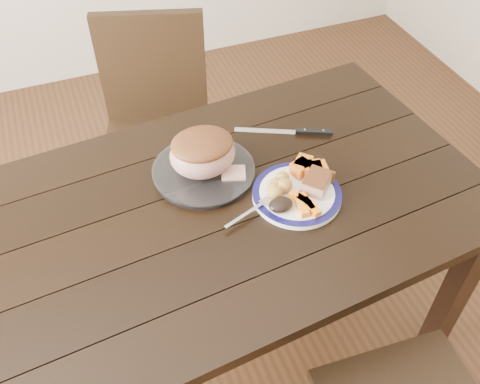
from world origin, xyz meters
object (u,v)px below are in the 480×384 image
object	(u,v)px
chair_far	(157,120)
serving_platter	(204,172)
pork_slice	(316,183)
roast_joint	(203,154)
carving_knife	(302,132)
dining_table	(212,228)
fork	(254,210)
dinner_plate	(297,195)

from	to	relation	value
chair_far	serving_platter	world-z (taller)	chair_far
pork_slice	roast_joint	world-z (taller)	roast_joint
roast_joint	carving_knife	size ratio (longest dim) A/B	0.65
dining_table	serving_platter	distance (m)	0.17
pork_slice	dining_table	bearing A→B (deg)	169.51
carving_knife	pork_slice	bearing A→B (deg)	-82.01
roast_joint	carving_knife	world-z (taller)	roast_joint
serving_platter	fork	xyz separation A→B (m)	(0.08, -0.21, 0.01)
roast_joint	carving_knife	bearing A→B (deg)	10.56
fork	serving_platter	bearing A→B (deg)	90.85
serving_platter	carving_knife	distance (m)	0.37
dinner_plate	dining_table	bearing A→B (deg)	168.19
dining_table	dinner_plate	world-z (taller)	dinner_plate
serving_platter	dining_table	bearing A→B (deg)	-99.98
dinner_plate	carving_knife	bearing A→B (deg)	61.26
dinner_plate	pork_slice	distance (m)	0.07
dining_table	fork	world-z (taller)	fork
dining_table	serving_platter	bearing A→B (deg)	80.02
dinner_plate	roast_joint	distance (m)	0.30
dining_table	dinner_plate	xyz separation A→B (m)	(0.24, -0.05, 0.10)
pork_slice	carving_knife	size ratio (longest dim) A/B	0.29
pork_slice	roast_joint	size ratio (longest dim) A/B	0.44
fork	carving_knife	size ratio (longest dim) A/B	0.58
chair_far	roast_joint	size ratio (longest dim) A/B	4.79
roast_joint	pork_slice	bearing A→B (deg)	-34.76
dinner_plate	fork	world-z (taller)	fork
chair_far	pork_slice	xyz separation A→B (m)	(0.29, -0.79, 0.27)
chair_far	fork	size ratio (longest dim) A/B	5.37
serving_platter	pork_slice	xyz separation A→B (m)	(0.28, -0.19, 0.03)
dining_table	fork	size ratio (longest dim) A/B	9.66
serving_platter	pork_slice	size ratio (longest dim) A/B	3.52
roast_joint	fork	bearing A→B (deg)	-69.57
fork	roast_joint	xyz separation A→B (m)	(-0.08, 0.21, 0.06)
carving_knife	chair_far	bearing A→B (deg)	150.60
dinner_plate	pork_slice	bearing A→B (deg)	-4.76
serving_platter	carving_knife	world-z (taller)	serving_platter
serving_platter	roast_joint	xyz separation A→B (m)	(-0.00, -0.00, 0.07)
pork_slice	roast_joint	xyz separation A→B (m)	(-0.28, 0.19, 0.04)
chair_far	dinner_plate	size ratio (longest dim) A/B	3.60
dining_table	roast_joint	size ratio (longest dim) A/B	8.63
roast_joint	dining_table	bearing A→B (deg)	-99.98
dining_table	chair_far	world-z (taller)	chair_far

